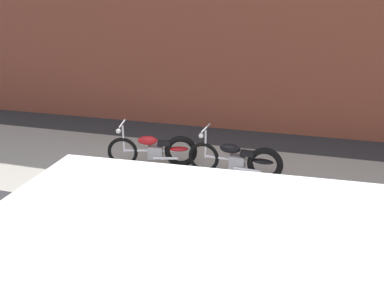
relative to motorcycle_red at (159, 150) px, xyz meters
The scene contains 5 objects.
ground_plane 2.02m from the motorcycle_red, 72.74° to the right, with size 80.00×80.00×0.00m, color #2D2D30.
sidewalk_slab 0.72m from the motorcycle_red, 13.30° to the right, with size 36.00×3.50×0.01m, color #9E998E.
brick_building_wall 3.87m from the motorcycle_red, 79.95° to the left, with size 36.00×0.50×4.63m, color brown.
motorcycle_red is the anchor object (origin of this frame).
motorcycle_black 1.84m from the motorcycle_red, ahead, with size 2.01×0.58×1.03m.
Camera 1 is at (2.00, -4.66, 3.21)m, focal length 31.84 mm.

